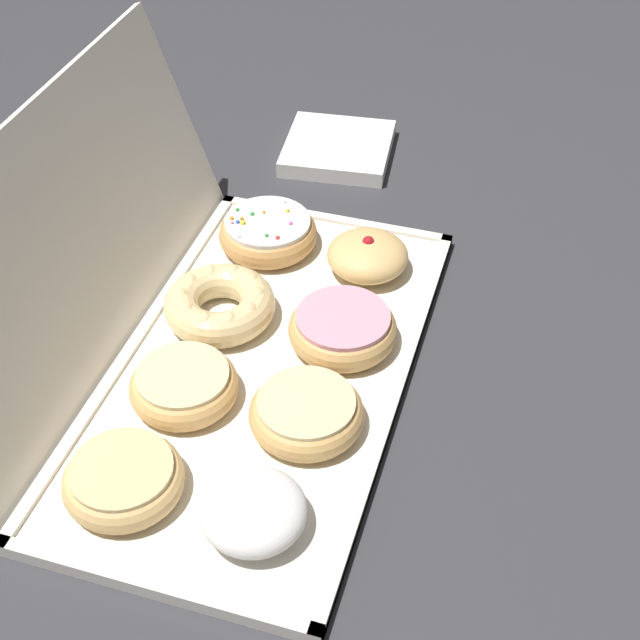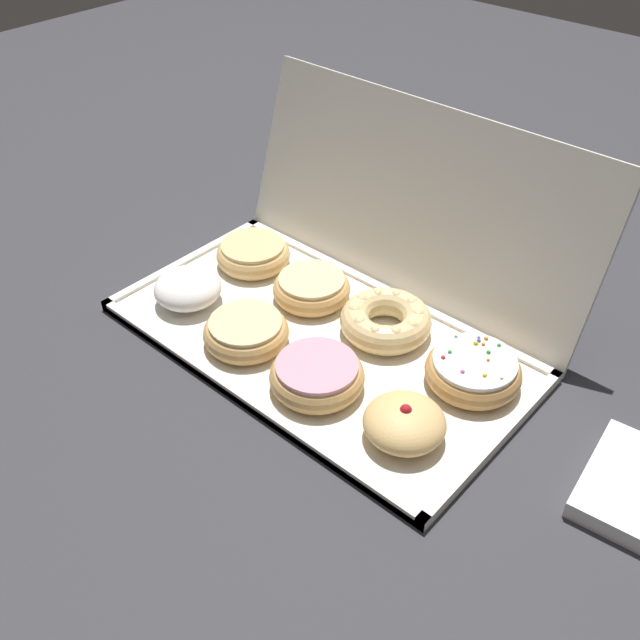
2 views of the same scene
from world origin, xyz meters
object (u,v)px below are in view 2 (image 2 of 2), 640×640
Objects in this scene: glazed_ring_donut_4 at (253,254)px; sprinkle_donut_7 at (473,371)px; donut_box at (318,341)px; jelly_filled_donut_3 at (404,423)px; glazed_ring_donut_5 at (312,288)px; glazed_ring_donut_1 at (246,331)px; powdered_filled_donut_0 at (188,288)px; cruller_donut_6 at (386,320)px; pink_frosted_donut_2 at (317,375)px.

glazed_ring_donut_4 is 0.38m from sprinkle_donut_7.
jelly_filled_donut_3 is at bearing -18.88° from donut_box.
glazed_ring_donut_5 is (-0.06, 0.06, 0.02)m from donut_box.
glazed_ring_donut_4 is at bearing 177.27° from glazed_ring_donut_5.
glazed_ring_donut_1 is at bearing -132.77° from donut_box.
donut_box is 0.20m from powdered_filled_donut_0.
cruller_donut_6 is at bearing 4.86° from glazed_ring_donut_5.
glazed_ring_donut_1 is 0.97× the size of pink_frosted_donut_2.
cruller_donut_6 is (-0.13, 0.13, -0.00)m from jelly_filled_donut_3.
jelly_filled_donut_3 is 0.27m from glazed_ring_donut_5.
pink_frosted_donut_2 is at bearing -45.71° from glazed_ring_donut_5.
glazed_ring_donut_1 is 0.12m from glazed_ring_donut_5.
glazed_ring_donut_5 is at bearing 90.29° from glazed_ring_donut_1.
donut_box is at bearing -162.54° from sprinkle_donut_7.
powdered_filled_donut_0 reaches higher than donut_box.
jelly_filled_donut_3 reaches higher than powdered_filled_donut_0.
powdered_filled_donut_0 is 0.85× the size of glazed_ring_donut_4.
sprinkle_donut_7 is (0.13, 0.13, 0.00)m from pink_frosted_donut_2.
sprinkle_donut_7 is at bearing 0.82° from glazed_ring_donut_5.
sprinkle_donut_7 reaches higher than donut_box.
jelly_filled_donut_3 reaches higher than cruller_donut_6.
glazed_ring_donut_1 is 0.18m from cruller_donut_6.
jelly_filled_donut_3 is at bearing -94.83° from sprinkle_donut_7.
powdered_filled_donut_0 is 0.40m from sprinkle_donut_7.
pink_frosted_donut_2 is 0.95× the size of cruller_donut_6.
powdered_filled_donut_0 is at bearing -90.62° from glazed_ring_donut_4.
pink_frosted_donut_2 is at bearing -0.40° from glazed_ring_donut_1.
jelly_filled_donut_3 is (0.18, -0.06, 0.03)m from donut_box.
jelly_filled_donut_3 is (0.24, 0.01, 0.00)m from glazed_ring_donut_1.
donut_box is at bearing -42.13° from glazed_ring_donut_5.
donut_box is 4.67× the size of sprinkle_donut_7.
cruller_donut_6 reaches higher than glazed_ring_donut_1.
powdered_filled_donut_0 is 0.77× the size of cruller_donut_6.
donut_box is at bearing 47.23° from glazed_ring_donut_1.
pink_frosted_donut_2 is 0.12m from jelly_filled_donut_3.
glazed_ring_donut_4 and glazed_ring_donut_5 have the same top height.
powdered_filled_donut_0 is at bearing -152.35° from cruller_donut_6.
powdered_filled_donut_0 reaches higher than pink_frosted_donut_2.
powdered_filled_donut_0 is 0.86× the size of glazed_ring_donut_5.
cruller_donut_6 is 1.03× the size of sprinkle_donut_7.
donut_box is 4.53× the size of cruller_donut_6.
sprinkle_donut_7 is at bearing 43.97° from pink_frosted_donut_2.
donut_box is 0.09m from cruller_donut_6.
glazed_ring_donut_4 is at bearing 161.11° from donut_box.
sprinkle_donut_7 is (0.26, 0.00, 0.00)m from glazed_ring_donut_5.
powdered_filled_donut_0 is at bearing -136.26° from glazed_ring_donut_5.
powdered_filled_donut_0 is 0.27m from cruller_donut_6.
jelly_filled_donut_3 reaches higher than pink_frosted_donut_2.
glazed_ring_donut_5 is 0.12m from cruller_donut_6.
glazed_ring_donut_5 is 0.26m from sprinkle_donut_7.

